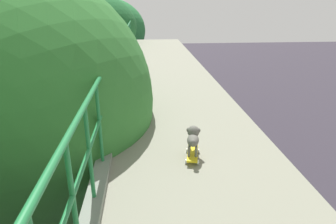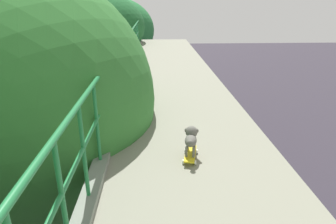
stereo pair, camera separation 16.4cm
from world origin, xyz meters
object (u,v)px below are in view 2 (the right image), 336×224
at_px(city_bus, 49,81).
at_px(toy_skateboard, 190,154).
at_px(car_blue_fifth, 47,163).
at_px(small_dog, 191,137).

relative_size(city_bus, toy_skateboard, 22.22).
distance_m(car_blue_fifth, city_bus, 11.75).
bearing_deg(car_blue_fifth, small_dog, -57.90).
bearing_deg(car_blue_fifth, toy_skateboard, -58.06).
relative_size(car_blue_fifth, city_bus, 0.35).
height_order(car_blue_fifth, small_dog, small_dog).
height_order(toy_skateboard, small_dog, small_dog).
xyz_separation_m(toy_skateboard, small_dog, (0.01, 0.05, 0.24)).
relative_size(city_bus, small_dog, 26.36).
xyz_separation_m(car_blue_fifth, city_bus, (-3.33, 11.19, 1.36)).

